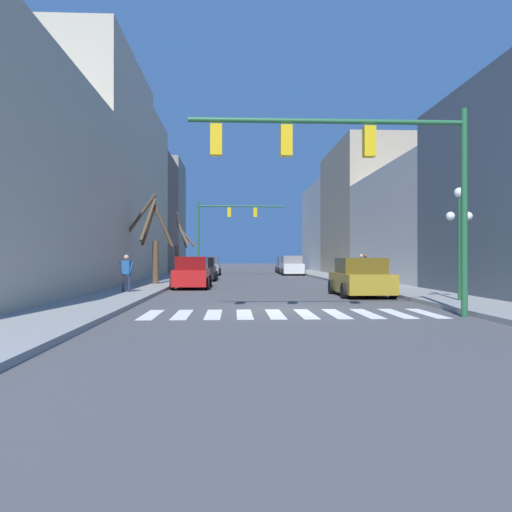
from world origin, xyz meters
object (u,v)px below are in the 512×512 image
(pedestrian_on_left_sidewalk, at_px, (361,265))
(pedestrian_on_right_sidewalk, at_px, (126,270))
(traffic_signal_near, at_px, (359,160))
(street_lamp_right_corner, at_px, (459,220))
(street_tree_left_mid, at_px, (180,248))
(car_parked_right_near, at_px, (210,267))
(car_parked_right_far, at_px, (192,274))
(car_parked_left_near, at_px, (292,266))
(traffic_signal_far, at_px, (224,222))
(car_at_intersection, at_px, (203,270))
(pedestrian_waiting_at_curb, at_px, (365,266))
(car_parked_left_mid, at_px, (286,265))
(car_driving_toward_lane, at_px, (360,278))
(street_tree_right_far, at_px, (152,240))

(pedestrian_on_left_sidewalk, xyz_separation_m, pedestrian_on_right_sidewalk, (-12.81, -9.44, -0.06))
(traffic_signal_near, xyz_separation_m, street_lamp_right_corner, (4.51, 3.65, -1.37))
(traffic_signal_near, xyz_separation_m, street_tree_left_mid, (-7.99, 29.09, -1.91))
(car_parked_right_near, bearing_deg, car_parked_right_far, 179.95)
(car_parked_left_near, bearing_deg, traffic_signal_far, 106.16)
(traffic_signal_near, xyz_separation_m, pedestrian_on_right_sidewalk, (-8.11, 8.36, -3.24))
(car_parked_right_far, distance_m, street_tree_left_mid, 16.11)
(car_at_intersection, bearing_deg, car_parked_left_near, -35.93)
(pedestrian_waiting_at_curb, bearing_deg, car_parked_left_near, -132.93)
(car_parked_left_mid, bearing_deg, pedestrian_on_left_sidewalk, -172.89)
(car_parked_left_near, bearing_deg, street_tree_left_mid, 111.09)
(pedestrian_waiting_at_curb, xyz_separation_m, pedestrian_on_right_sidewalk, (-12.12, -5.90, -0.05))
(car_parked_right_near, height_order, car_parked_right_far, car_parked_right_near)
(pedestrian_on_left_sidewalk, relative_size, pedestrian_waiting_at_curb, 1.01)
(car_parked_right_near, bearing_deg, traffic_signal_near, -170.31)
(car_parked_left_mid, relative_size, pedestrian_on_left_sidewalk, 2.38)
(car_at_intersection, height_order, pedestrian_waiting_at_curb, pedestrian_waiting_at_curb)
(traffic_signal_far, distance_m, car_driving_toward_lane, 24.74)
(traffic_signal_far, xyz_separation_m, pedestrian_waiting_at_curb, (8.27, -16.87, -3.71))
(street_lamp_right_corner, xyz_separation_m, car_parked_right_far, (-10.18, 9.59, -2.19))
(car_parked_left_near, relative_size, pedestrian_on_right_sidewalk, 2.57)
(pedestrian_on_left_sidewalk, bearing_deg, car_parked_right_far, -138.80)
(car_parked_left_mid, bearing_deg, street_tree_right_far, 156.41)
(traffic_signal_near, height_order, car_at_intersection, traffic_signal_near)
(traffic_signal_far, distance_m, car_parked_right_near, 4.74)
(car_at_intersection, bearing_deg, pedestrian_on_right_sidewalk, 170.00)
(car_parked_left_near, xyz_separation_m, street_tree_right_far, (-10.14, -17.61, 1.84))
(car_at_intersection, bearing_deg, street_lamp_right_corner, -151.54)
(traffic_signal_far, height_order, car_parked_left_near, traffic_signal_far)
(traffic_signal_far, relative_size, pedestrian_waiting_at_curb, 4.61)
(traffic_signal_near, bearing_deg, car_driving_toward_lane, 75.25)
(traffic_signal_near, relative_size, traffic_signal_far, 0.98)
(traffic_signal_near, relative_size, pedestrian_on_left_sidewalk, 4.50)
(car_parked_right_far, height_order, street_tree_left_mid, street_tree_left_mid)
(street_lamp_right_corner, relative_size, street_tree_right_far, 0.77)
(street_tree_left_mid, relative_size, street_tree_right_far, 1.03)
(street_lamp_right_corner, height_order, car_parked_left_near, street_lamp_right_corner)
(car_parked_left_mid, relative_size, pedestrian_on_right_sidewalk, 2.53)
(street_lamp_right_corner, xyz_separation_m, pedestrian_on_right_sidewalk, (-12.62, 4.72, -1.87))
(car_at_intersection, xyz_separation_m, street_tree_left_mid, (-2.35, 6.71, 1.67))
(car_parked_right_far, bearing_deg, traffic_signal_far, -4.50)
(car_parked_left_mid, height_order, car_parked_right_far, car_parked_left_mid)
(car_driving_toward_lane, distance_m, car_parked_left_mid, 31.17)
(street_lamp_right_corner, distance_m, pedestrian_on_right_sidewalk, 13.61)
(car_parked_left_mid, bearing_deg, car_parked_right_near, 125.91)
(pedestrian_on_right_sidewalk, bearing_deg, street_tree_left_mid, -73.78)
(traffic_signal_far, relative_size, pedestrian_on_left_sidewalk, 4.58)
(traffic_signal_far, xyz_separation_m, car_parked_right_near, (-1.39, 1.99, -4.08))
(car_driving_toward_lane, height_order, street_tree_right_far, street_tree_right_far)
(street_lamp_right_corner, bearing_deg, pedestrian_on_right_sidewalk, 159.51)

